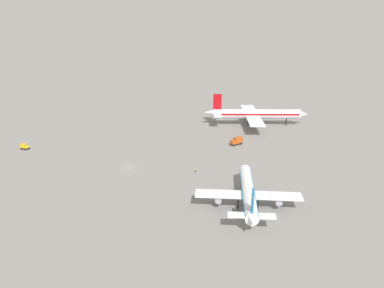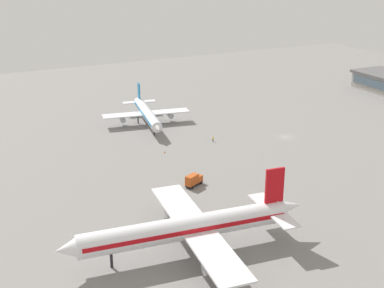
{
  "view_description": "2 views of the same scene",
  "coord_description": "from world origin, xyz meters",
  "px_view_note": "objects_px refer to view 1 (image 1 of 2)",
  "views": [
    {
      "loc": [
        131.38,
        10.04,
        54.62
      ],
      "look_at": [
        -4.37,
        24.1,
        6.85
      ],
      "focal_mm": 35.13,
      "sensor_mm": 36.0,
      "label": 1
    },
    {
      "loc": [
        -134.46,
        102.68,
        58.75
      ],
      "look_at": [
        0.03,
        35.49,
        3.3
      ],
      "focal_mm": 48.96,
      "sensor_mm": 36.0,
      "label": 2
    }
  ],
  "objects_px": {
    "catering_truck": "(237,141)",
    "ground_crew_worker": "(196,170)",
    "airplane_at_gate": "(255,114)",
    "safety_cone_near_gate": "(244,167)",
    "airplane_taxiing": "(248,192)",
    "baggage_tug": "(24,147)"
  },
  "relations": [
    {
      "from": "airplane_at_gate",
      "to": "baggage_tug",
      "type": "bearing_deg",
      "value": -160.05
    },
    {
      "from": "catering_truck",
      "to": "safety_cone_near_gate",
      "type": "distance_m",
      "value": 26.05
    },
    {
      "from": "ground_crew_worker",
      "to": "airplane_at_gate",
      "type": "bearing_deg",
      "value": -155.74
    },
    {
      "from": "baggage_tug",
      "to": "safety_cone_near_gate",
      "type": "xyz_separation_m",
      "value": [
        29.4,
        87.78,
        -0.86
      ]
    },
    {
      "from": "airplane_taxiing",
      "to": "baggage_tug",
      "type": "height_order",
      "value": "airplane_taxiing"
    },
    {
      "from": "airplane_taxiing",
      "to": "safety_cone_near_gate",
      "type": "bearing_deg",
      "value": -0.92
    },
    {
      "from": "catering_truck",
      "to": "ground_crew_worker",
      "type": "xyz_separation_m",
      "value": [
        28.18,
        -21.32,
        -0.85
      ]
    },
    {
      "from": "airplane_at_gate",
      "to": "airplane_taxiing",
      "type": "relative_size",
      "value": 1.35
    },
    {
      "from": "baggage_tug",
      "to": "catering_truck",
      "type": "distance_m",
      "value": 90.75
    },
    {
      "from": "safety_cone_near_gate",
      "to": "ground_crew_worker",
      "type": "bearing_deg",
      "value": -82.78
    },
    {
      "from": "airplane_taxiing",
      "to": "safety_cone_near_gate",
      "type": "xyz_separation_m",
      "value": [
        -28.37,
        5.64,
        -4.04
      ]
    },
    {
      "from": "baggage_tug",
      "to": "ground_crew_worker",
      "type": "distance_m",
      "value": 76.28
    },
    {
      "from": "catering_truck",
      "to": "ground_crew_worker",
      "type": "height_order",
      "value": "catering_truck"
    },
    {
      "from": "catering_truck",
      "to": "ground_crew_worker",
      "type": "distance_m",
      "value": 35.35
    },
    {
      "from": "airplane_taxiing",
      "to": "baggage_tug",
      "type": "relative_size",
      "value": 10.66
    },
    {
      "from": "airplane_at_gate",
      "to": "safety_cone_near_gate",
      "type": "height_order",
      "value": "airplane_at_gate"
    },
    {
      "from": "baggage_tug",
      "to": "safety_cone_near_gate",
      "type": "bearing_deg",
      "value": -177.5
    },
    {
      "from": "baggage_tug",
      "to": "ground_crew_worker",
      "type": "relative_size",
      "value": 2.2
    },
    {
      "from": "airplane_at_gate",
      "to": "ground_crew_worker",
      "type": "relative_size",
      "value": 31.71
    },
    {
      "from": "baggage_tug",
      "to": "catering_truck",
      "type": "height_order",
      "value": "catering_truck"
    },
    {
      "from": "baggage_tug",
      "to": "ground_crew_worker",
      "type": "height_order",
      "value": "baggage_tug"
    },
    {
      "from": "baggage_tug",
      "to": "safety_cone_near_gate",
      "type": "relative_size",
      "value": 6.11
    }
  ]
}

